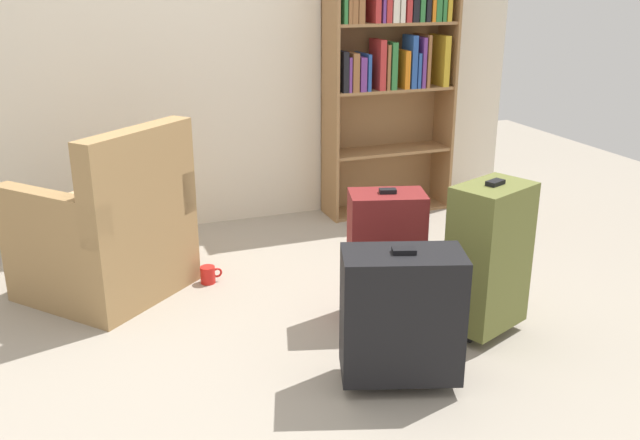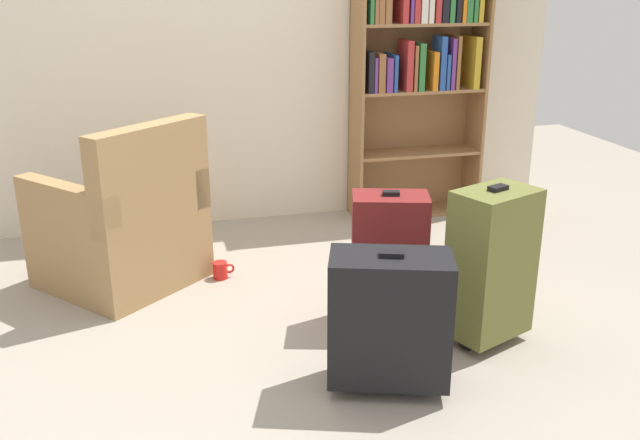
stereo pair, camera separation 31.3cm
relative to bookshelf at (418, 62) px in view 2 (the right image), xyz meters
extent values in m
plane|color=#9E9384|center=(-1.30, -1.60, -1.04)|extent=(8.05, 8.05, 0.00)
cube|color=beige|center=(-1.30, 0.20, 0.26)|extent=(4.60, 0.10, 2.60)
cube|color=olive|center=(-0.43, -0.02, -0.19)|extent=(0.02, 0.29, 1.70)
cube|color=olive|center=(0.43, -0.02, -0.19)|extent=(0.02, 0.29, 1.70)
cube|color=olive|center=(0.00, 0.12, -0.19)|extent=(0.88, 0.02, 1.70)
cube|color=olive|center=(0.00, -0.02, -1.03)|extent=(0.84, 0.27, 0.02)
cube|color=olive|center=(0.00, -0.02, -0.61)|extent=(0.84, 0.27, 0.02)
cube|color=olive|center=(0.00, -0.02, -0.18)|extent=(0.84, 0.27, 0.02)
cube|color=olive|center=(0.00, -0.02, 0.24)|extent=(0.84, 0.27, 0.02)
cube|color=black|center=(-0.37, -0.05, -0.04)|extent=(0.04, 0.20, 0.26)
cube|color=#66337F|center=(-0.34, -0.04, -0.06)|extent=(0.02, 0.22, 0.22)
cube|color=brown|center=(-0.30, -0.07, -0.05)|extent=(0.04, 0.17, 0.25)
cube|color=#66337F|center=(-0.25, -0.04, -0.06)|extent=(0.04, 0.21, 0.22)
cube|color=#264C99|center=(-0.21, -0.03, -0.06)|extent=(0.02, 0.24, 0.23)
cube|color=#B22D2D|center=(-0.11, -0.06, -0.01)|extent=(0.04, 0.19, 0.32)
cube|color=brown|center=(-0.07, -0.07, -0.03)|extent=(0.02, 0.17, 0.29)
cube|color=#2D7238|center=(-0.03, -0.07, -0.02)|extent=(0.04, 0.17, 0.30)
cube|color=orange|center=(0.07, -0.06, -0.05)|extent=(0.04, 0.19, 0.25)
cube|color=#264C99|center=(0.12, -0.07, 0.00)|extent=(0.04, 0.16, 0.34)
cube|color=#264C99|center=(0.15, -0.06, -0.06)|extent=(0.02, 0.17, 0.23)
cube|color=#66337F|center=(0.19, -0.05, -0.01)|extent=(0.03, 0.20, 0.33)
cube|color=brown|center=(0.22, -0.04, 0.00)|extent=(0.02, 0.23, 0.34)
cube|color=gold|center=(0.36, -0.03, -0.01)|extent=(0.04, 0.24, 0.33)
cube|color=brown|center=(-0.31, -0.06, 0.40)|extent=(0.04, 0.18, 0.29)
cube|color=brown|center=(-0.27, -0.06, 0.38)|extent=(0.04, 0.17, 0.25)
cube|color=silver|center=(-0.03, -0.03, 0.37)|extent=(0.04, 0.24, 0.23)
cube|color=#B22D2D|center=(0.06, -0.05, 0.37)|extent=(0.04, 0.20, 0.23)
cube|color=orange|center=(0.24, -0.07, 0.37)|extent=(0.02, 0.17, 0.24)
cube|color=#9E7A4C|center=(-1.97, -0.70, -0.84)|extent=(0.99, 0.99, 0.40)
cube|color=tan|center=(-1.97, -0.70, -0.60)|extent=(0.76, 0.77, 0.08)
cube|color=#9E7A4C|center=(-1.78, -0.92, -0.39)|extent=(0.61, 0.55, 0.50)
cube|color=#9E7A4C|center=(-1.74, -0.50, -0.53)|extent=(0.53, 0.60, 0.22)
cube|color=#9E7A4C|center=(-2.20, -0.90, -0.53)|extent=(0.53, 0.60, 0.22)
cylinder|color=red|center=(-1.45, -0.81, -1.00)|extent=(0.08, 0.08, 0.10)
torus|color=red|center=(-1.40, -0.81, -0.99)|extent=(0.06, 0.01, 0.06)
cube|color=black|center=(-0.92, -2.06, -0.73)|extent=(0.53, 0.39, 0.53)
cube|color=black|center=(-0.92, -2.06, -0.46)|extent=(0.10, 0.08, 0.02)
cylinder|color=black|center=(-1.08, -2.01, -1.02)|extent=(0.06, 0.06, 0.05)
cylinder|color=black|center=(-0.76, -2.11, -1.02)|extent=(0.06, 0.06, 0.05)
cube|color=brown|center=(-0.36, -1.81, -0.66)|extent=(0.42, 0.36, 0.67)
cube|color=black|center=(-0.36, -1.81, -0.31)|extent=(0.10, 0.08, 0.02)
cylinder|color=black|center=(-0.47, -1.86, -1.02)|extent=(0.07, 0.07, 0.05)
cylinder|color=black|center=(-0.24, -1.76, -1.02)|extent=(0.07, 0.07, 0.05)
cube|color=maroon|center=(-0.73, -1.50, -0.70)|extent=(0.40, 0.31, 0.59)
cube|color=black|center=(-0.73, -1.50, -0.40)|extent=(0.09, 0.06, 0.02)
cylinder|color=black|center=(-0.84, -1.47, -1.02)|extent=(0.06, 0.06, 0.05)
cylinder|color=black|center=(-0.61, -1.54, -1.02)|extent=(0.06, 0.06, 0.05)
camera|label=1|loc=(-2.10, -4.28, 0.55)|focal=39.19mm
camera|label=2|loc=(-1.81, -4.37, 0.55)|focal=39.19mm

